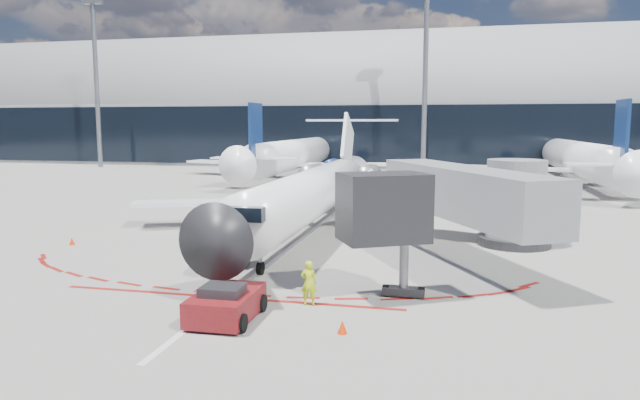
% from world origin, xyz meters
% --- Properties ---
extents(ground, '(260.00, 260.00, 0.00)m').
position_xyz_m(ground, '(0.00, 0.00, 0.00)').
color(ground, gray).
rests_on(ground, ground).
extents(apron_centerline, '(0.25, 40.00, 0.01)m').
position_xyz_m(apron_centerline, '(0.00, 2.00, 0.01)').
color(apron_centerline, silver).
rests_on(apron_centerline, ground).
extents(apron_stop_bar, '(14.00, 0.25, 0.01)m').
position_xyz_m(apron_stop_bar, '(0.00, -11.50, 0.01)').
color(apron_stop_bar, maroon).
rests_on(apron_stop_bar, ground).
extents(terminal_building, '(150.00, 24.15, 24.00)m').
position_xyz_m(terminal_building, '(0.00, 64.97, 8.52)').
color(terminal_building, gray).
rests_on(terminal_building, ground).
extents(jet_bridge, '(10.03, 15.20, 4.90)m').
position_xyz_m(jet_bridge, '(9.79, -3.01, 3.01)').
color(jet_bridge, gray).
rests_on(jet_bridge, ground).
extents(light_mast_west, '(0.70, 0.70, 25.00)m').
position_xyz_m(light_mast_west, '(-45.00, 48.00, 12.50)').
color(light_mast_west, slate).
rests_on(light_mast_west, ground).
extents(light_mast_centre, '(0.70, 0.70, 25.00)m').
position_xyz_m(light_mast_centre, '(5.00, 48.00, 12.50)').
color(light_mast_centre, slate).
rests_on(light_mast_centre, ground).
extents(regional_jet, '(24.91, 30.72, 7.69)m').
position_xyz_m(regional_jet, '(0.20, 3.21, 2.57)').
color(regional_jet, white).
rests_on(regional_jet, ground).
extents(pushback_tug, '(2.16, 5.01, 1.30)m').
position_xyz_m(pushback_tug, '(0.93, -13.87, 0.57)').
color(pushback_tug, '#5A0E0C').
rests_on(pushback_tug, ground).
extents(ramp_worker, '(0.64, 0.43, 1.71)m').
position_xyz_m(ramp_worker, '(3.36, -11.69, 0.86)').
color(ramp_worker, '#C3E117').
rests_on(ramp_worker, ground).
extents(uld_container, '(2.34, 2.10, 1.93)m').
position_xyz_m(uld_container, '(-1.89, -6.63, 0.96)').
color(uld_container, black).
rests_on(uld_container, ground).
extents(safety_cone_left, '(0.31, 0.31, 0.43)m').
position_xyz_m(safety_cone_left, '(-12.21, -4.19, 0.22)').
color(safety_cone_left, red).
rests_on(safety_cone_left, ground).
extents(safety_cone_right, '(0.32, 0.32, 0.45)m').
position_xyz_m(safety_cone_right, '(5.12, -14.30, 0.22)').
color(safety_cone_right, red).
rests_on(safety_cone_right, ground).
extents(bg_airliner_0, '(34.34, 36.36, 11.11)m').
position_xyz_m(bg_airliner_0, '(-11.12, 39.09, 5.55)').
color(bg_airliner_0, white).
rests_on(bg_airliner_0, ground).
extents(bg_airliner_1, '(34.28, 36.30, 11.09)m').
position_xyz_m(bg_airliner_1, '(23.04, 37.33, 5.55)').
color(bg_airliner_1, white).
rests_on(bg_airliner_1, ground).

